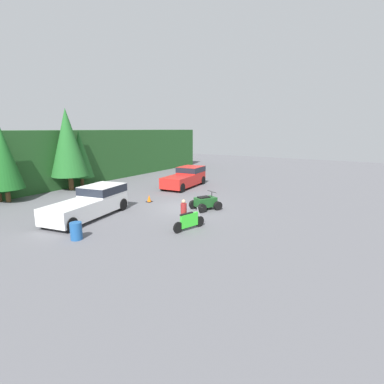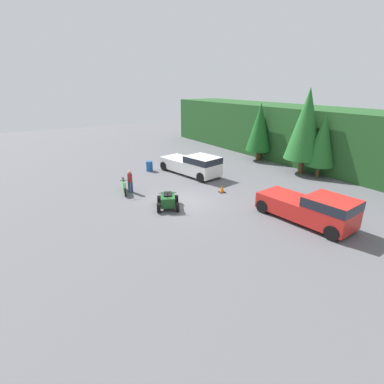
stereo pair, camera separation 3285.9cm
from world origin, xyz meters
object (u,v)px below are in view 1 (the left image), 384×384
object	(u,v)px
pickup_truck_red	(186,176)
dirt_bike	(189,221)
pickup_truck_second	(92,201)
steel_barrel	(76,231)
rider_person	(184,213)
traffic_cone	(149,199)
quad_atv	(205,203)

from	to	relation	value
pickup_truck_red	dirt_bike	world-z (taller)	pickup_truck_red
pickup_truck_second	pickup_truck_red	bearing A→B (deg)	-8.34
steel_barrel	rider_person	bearing A→B (deg)	-39.38
pickup_truck_second	dirt_bike	xyz separation A→B (m)	(0.95, -6.60, -0.47)
dirt_bike	rider_person	bearing A→B (deg)	90.45
pickup_truck_red	pickup_truck_second	distance (m)	11.45
pickup_truck_red	rider_person	distance (m)	12.27
dirt_bike	steel_barrel	bearing A→B (deg)	152.16
pickup_truck_red	traffic_cone	world-z (taller)	pickup_truck_red
pickup_truck_red	dirt_bike	xyz separation A→B (m)	(-10.50, -6.98, -0.47)
rider_person	traffic_cone	distance (m)	6.64
quad_atv	pickup_truck_red	bearing A→B (deg)	69.54
dirt_bike	rider_person	size ratio (longest dim) A/B	1.32
pickup_truck_red	traffic_cone	size ratio (longest dim) A/B	10.18
steel_barrel	dirt_bike	bearing A→B (deg)	-43.45
traffic_cone	quad_atv	bearing A→B (deg)	-85.31
pickup_truck_second	rider_person	size ratio (longest dim) A/B	3.74
quad_atv	rider_person	distance (m)	4.13
pickup_truck_red	dirt_bike	bearing A→B (deg)	-151.84
dirt_bike	steel_barrel	size ratio (longest dim) A/B	2.42
dirt_bike	pickup_truck_red	bearing A→B (deg)	49.23
pickup_truck_red	rider_person	size ratio (longest dim) A/B	3.47
pickup_truck_red	pickup_truck_second	size ratio (longest dim) A/B	0.93
rider_person	dirt_bike	bearing A→B (deg)	-86.56
pickup_truck_second	dirt_bike	distance (m)	6.69
pickup_truck_red	quad_atv	size ratio (longest dim) A/B	2.45
pickup_truck_second	traffic_cone	xyz separation A→B (m)	(4.70, -0.65, -0.70)
traffic_cone	steel_barrel	distance (m)	8.20
dirt_bike	steel_barrel	world-z (taller)	dirt_bike
pickup_truck_red	dirt_bike	distance (m)	12.61
pickup_truck_red	rider_person	xyz separation A→B (m)	(-10.38, -6.54, -0.07)
rider_person	steel_barrel	size ratio (longest dim) A/B	1.84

